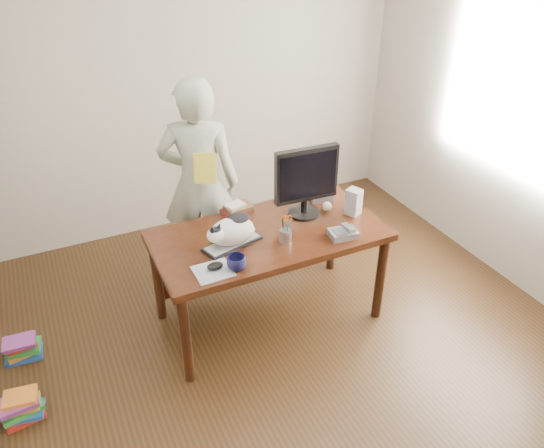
% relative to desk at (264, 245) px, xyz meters
% --- Properties ---
extents(room, '(4.50, 4.50, 4.50)m').
position_rel_desk_xyz_m(room, '(0.00, -0.68, 0.75)').
color(room, black).
rests_on(room, ground).
extents(desk, '(1.60, 0.80, 0.75)m').
position_rel_desk_xyz_m(desk, '(0.00, 0.00, 0.00)').
color(desk, black).
rests_on(desk, ground).
extents(keyboard, '(0.43, 0.26, 0.02)m').
position_rel_desk_xyz_m(keyboard, '(-0.28, -0.11, 0.16)').
color(keyboard, black).
rests_on(keyboard, desk).
extents(cat, '(0.39, 0.27, 0.22)m').
position_rel_desk_xyz_m(cat, '(-0.29, -0.12, 0.27)').
color(cat, white).
rests_on(cat, keyboard).
extents(monitor, '(0.47, 0.24, 0.53)m').
position_rel_desk_xyz_m(monitor, '(0.34, 0.03, 0.45)').
color(monitor, black).
rests_on(monitor, desk).
extents(pen_cup, '(0.10, 0.10, 0.20)m').
position_rel_desk_xyz_m(pen_cup, '(0.06, -0.22, 0.20)').
color(pen_cup, '#98989E').
rests_on(pen_cup, desk).
extents(mousepad, '(0.23, 0.21, 0.01)m').
position_rel_desk_xyz_m(mousepad, '(-0.50, -0.33, 0.15)').
color(mousepad, '#A4A8B0').
rests_on(mousepad, desk).
extents(mouse, '(0.11, 0.07, 0.04)m').
position_rel_desk_xyz_m(mouse, '(-0.48, -0.31, 0.17)').
color(mouse, black).
rests_on(mouse, mousepad).
extents(coffee_mug, '(0.17, 0.17, 0.10)m').
position_rel_desk_xyz_m(coffee_mug, '(-0.36, -0.37, 0.20)').
color(coffee_mug, '#0D0F36').
rests_on(coffee_mug, desk).
extents(phone, '(0.20, 0.16, 0.08)m').
position_rel_desk_xyz_m(phone, '(0.44, -0.34, 0.18)').
color(phone, '#5B5B60').
rests_on(phone, desk).
extents(speaker, '(0.12, 0.13, 0.20)m').
position_rel_desk_xyz_m(speaker, '(0.66, -0.10, 0.25)').
color(speaker, '#959598').
rests_on(speaker, desk).
extents(baseball, '(0.07, 0.07, 0.07)m').
position_rel_desk_xyz_m(baseball, '(0.52, 0.02, 0.18)').
color(baseball, silver).
rests_on(baseball, desk).
extents(book_stack, '(0.23, 0.19, 0.08)m').
position_rel_desk_xyz_m(book_stack, '(-0.09, 0.27, 0.18)').
color(book_stack, '#541A16').
rests_on(book_stack, desk).
extents(calculator, '(0.22, 0.26, 0.07)m').
position_rel_desk_xyz_m(calculator, '(0.58, 0.23, 0.18)').
color(calculator, '#5B5B60').
rests_on(calculator, desk).
extents(person, '(0.73, 0.62, 1.69)m').
position_rel_desk_xyz_m(person, '(-0.25, 0.65, 0.24)').
color(person, beige).
rests_on(person, ground).
extents(held_book, '(0.18, 0.15, 0.22)m').
position_rel_desk_xyz_m(held_book, '(-0.25, 0.48, 0.45)').
color(held_book, yellow).
rests_on(held_book, person).
extents(book_pile_a, '(0.27, 0.22, 0.18)m').
position_rel_desk_xyz_m(book_pile_a, '(-1.75, -0.28, -0.51)').
color(book_pile_a, red).
rests_on(book_pile_a, ground).
extents(book_pile_b, '(0.26, 0.20, 0.15)m').
position_rel_desk_xyz_m(book_pile_b, '(-1.72, 0.27, -0.53)').
color(book_pile_b, '#194597').
rests_on(book_pile_b, ground).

